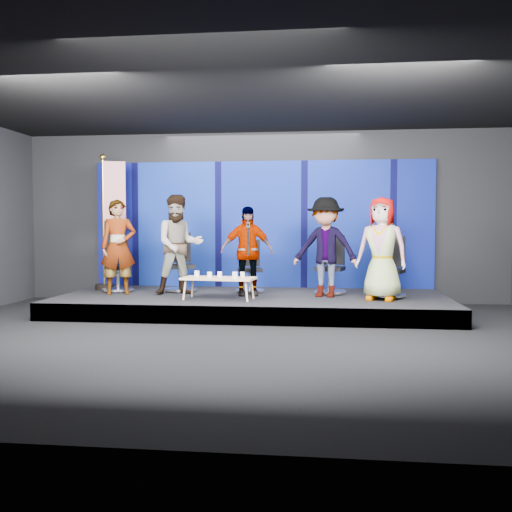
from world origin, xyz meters
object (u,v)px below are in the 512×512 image
Objects in this scene: panelist_a at (118,247)px; flag_stand at (110,218)px; mug_a at (197,274)px; chair_a at (118,273)px; coffee_table at (219,279)px; chair_b at (180,272)px; panelist_b at (179,245)px; mug_b at (210,275)px; panelist_e at (382,249)px; panelist_c at (247,251)px; mug_e at (242,275)px; chair_d at (330,274)px; panelist_d at (325,247)px; mug_d at (235,275)px; chair_c at (250,275)px; chair_e at (389,277)px; mug_c at (220,274)px.

panelist_a is 1.00m from flag_stand.
chair_a is at bearing 152.66° from mug_a.
chair_a reaches higher than coffee_table.
chair_b is 0.62× the size of panelist_b.
mug_b is (0.82, -1.21, 0.06)m from chair_b.
chair_a is 5.04m from panelist_e.
panelist_c is 17.42× the size of mug_e.
panelist_e is 2.42m from mug_e.
chair_d is (2.89, -0.05, -0.01)m from chair_b.
panelist_c is at bearing -150.60° from chair_d.
mug_e is (1.38, -1.12, 0.06)m from chair_b.
panelist_d is (1.42, -0.06, 0.08)m from panelist_c.
panelist_d is at bearing -28.95° from chair_a.
mug_e is at bearing 48.90° from mug_d.
flag_stand is (-1.55, 0.62, 0.50)m from panelist_b.
chair_c is at bearing 90.81° from mug_e.
panelist_c is 0.91× the size of panelist_d.
chair_c is 10.75× the size of mug_e.
chair_c is at bearing -21.44° from chair_b.
chair_e reaches higher than coffee_table.
mug_c is (-1.82, -0.53, -0.46)m from panelist_d.
mug_c is 0.40m from mug_e.
mug_b is at bearing -41.23° from panelist_a.
chair_e reaches higher than mug_e.
mug_d is 0.17m from mug_e.
chair_b is at bearing 149.18° from panelist_c.
mug_b is (-0.55, -0.72, -0.38)m from panelist_c.
chair_c is 1.34m from mug_b.
panelist_c is 2.60m from chair_e.
panelist_c is at bearing -41.62° from chair_b.
panelist_a reaches higher than mug_d.
flag_stand is at bearing 136.09° from panelist_b.
panelist_c is at bearing -30.87° from chair_a.
panelist_e is (0.95, -0.35, -0.01)m from panelist_d.
chair_d is 2.53m from mug_a.
chair_b is 1.49m from coffee_table.
panelist_c reaches higher than chair_e.
panelist_d is at bearing 12.56° from mug_a.
chair_a is 0.40× the size of flag_stand.
chair_c is at bearing 80.02° from panelist_c.
panelist_d reaches higher than coffee_table.
mug_a is 0.41m from mug_c.
panelist_d is (2.68, -0.05, -0.03)m from panelist_b.
flag_stand is (-5.37, 0.56, 1.06)m from chair_e.
mug_c is (2.18, -0.95, 0.07)m from chair_a.
coffee_table is at bearing -177.32° from mug_e.
mug_b is at bearing -153.54° from panelist_e.
mug_c is at bearing -69.94° from chair_b.
chair_d is 0.41× the size of flag_stand.
mug_b reaches higher than coffee_table.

